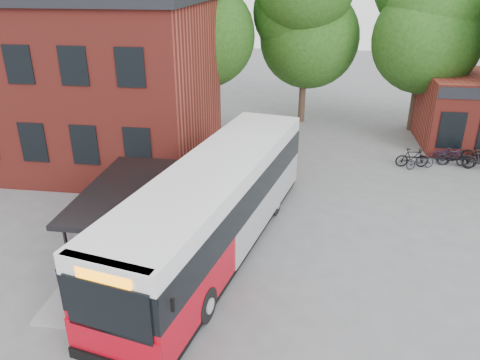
# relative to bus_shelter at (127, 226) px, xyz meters

# --- Properties ---
(ground) EXTENTS (100.00, 100.00, 0.00)m
(ground) POSITION_rel_bus_shelter_xyz_m (4.50, 1.00, -1.45)
(ground) COLOR slate
(station_building) EXTENTS (18.40, 10.40, 8.50)m
(station_building) POSITION_rel_bus_shelter_xyz_m (-8.50, 10.00, 2.80)
(station_building) COLOR maroon
(station_building) RESTS_ON ground
(bus_shelter) EXTENTS (3.60, 7.00, 2.90)m
(bus_shelter) POSITION_rel_bus_shelter_xyz_m (0.00, 0.00, 0.00)
(bus_shelter) COLOR black
(bus_shelter) RESTS_ON ground
(bike_rail) EXTENTS (5.20, 0.10, 0.38)m
(bike_rail) POSITION_rel_bus_shelter_xyz_m (13.78, 11.00, -1.26)
(bike_rail) COLOR black
(bike_rail) RESTS_ON ground
(tree_0) EXTENTS (7.92, 7.92, 11.00)m
(tree_0) POSITION_rel_bus_shelter_xyz_m (-1.50, 17.00, 4.05)
(tree_0) COLOR #1E4813
(tree_0) RESTS_ON ground
(tree_1) EXTENTS (7.92, 7.92, 10.40)m
(tree_1) POSITION_rel_bus_shelter_xyz_m (5.50, 18.00, 3.75)
(tree_1) COLOR #1E4813
(tree_1) RESTS_ON ground
(tree_2) EXTENTS (7.92, 7.92, 11.00)m
(tree_2) POSITION_rel_bus_shelter_xyz_m (12.50, 17.00, 4.05)
(tree_2) COLOR #1E4813
(tree_2) RESTS_ON ground
(city_bus) EXTENTS (5.54, 13.36, 3.32)m
(city_bus) POSITION_rel_bus_shelter_xyz_m (2.80, 1.39, 0.21)
(city_bus) COLOR #B40616
(city_bus) RESTS_ON ground
(bicycle_0) EXTENTS (1.68, 1.14, 0.84)m
(bicycle_0) POSITION_rel_bus_shelter_xyz_m (11.73, 10.28, -1.03)
(bicycle_0) COLOR #272932
(bicycle_0) RESTS_ON ground
(bicycle_1) EXTENTS (1.72, 0.64, 1.01)m
(bicycle_1) POSITION_rel_bus_shelter_xyz_m (11.36, 10.47, -0.94)
(bicycle_1) COLOR black
(bicycle_1) RESTS_ON ground
(bicycle_2) EXTENTS (1.57, 0.69, 0.80)m
(bicycle_2) POSITION_rel_bus_shelter_xyz_m (13.46, 11.75, -1.05)
(bicycle_2) COLOR #0A133A
(bicycle_2) RESTS_ON ground
(bicycle_3) EXTENTS (1.66, 0.49, 0.99)m
(bicycle_3) POSITION_rel_bus_shelter_xyz_m (13.49, 10.92, -0.95)
(bicycle_3) COLOR black
(bicycle_3) RESTS_ON ground
(bicycle_4) EXTENTS (1.88, 1.11, 0.93)m
(bicycle_4) POSITION_rel_bus_shelter_xyz_m (13.63, 10.81, -0.98)
(bicycle_4) COLOR black
(bicycle_4) RESTS_ON ground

